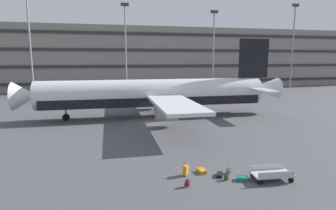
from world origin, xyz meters
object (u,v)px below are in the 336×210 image
Objects in this scene: suitcase_purple at (202,171)px; baggage_cart at (272,174)px; suitcase_laid_flat at (243,179)px; backpack_upright at (228,171)px; suitcase_red at (220,175)px; backpack_large at (226,177)px; backpack_navy at (187,183)px; suitcase_small at (186,170)px; airliner at (157,94)px.

suitcase_purple is 4.61m from baggage_cart.
suitcase_laid_flat is 1.65× the size of backpack_upright.
suitcase_red is 1.00× the size of suitcase_purple.
baggage_cart is (2.91, -0.68, 0.22)m from backpack_large.
backpack_large is 2.82m from backpack_navy.
suitcase_red is 0.70m from backpack_large.
airliner is at bearing 84.35° from suitcase_small.
airliner reaches higher than suitcase_laid_flat.
suitcase_purple is at bearing 48.28° from backpack_navy.
suitcase_red is at bearing 21.02° from backpack_navy.
backpack_upright is at bearing 58.48° from backpack_large.
backpack_large is 1.16m from backpack_upright.
airliner is at bearing 87.92° from suitcase_purple.
suitcase_purple is (-0.71, -19.51, -3.01)m from airliner.
airliner reaches higher than suitcase_red.
suitcase_purple is at bearing -92.08° from airliner.
baggage_cart is (5.71, -0.33, 0.18)m from backpack_navy.
suitcase_red is at bearing -89.29° from airliner.
baggage_cart reaches higher than backpack_large.
suitcase_laid_flat is 1.36m from backpack_upright.
suitcase_red is at bearing 156.22° from baggage_cart.
airliner is 45.80× the size of suitcase_laid_flat.
backpack_upright is 2.85m from baggage_cart.
suitcase_small is at bearing -170.38° from suitcase_purple.
backpack_upright reaches higher than suitcase_purple.
backpack_navy is at bearing -158.61° from backpack_upright.
backpack_navy is (-2.39, -21.40, -2.90)m from airliner.
backpack_upright reaches higher than suitcase_laid_flat.
baggage_cart is at bearing -81.33° from airliner.
suitcase_laid_flat is (1.19, -0.97, 0.02)m from suitcase_red.
backpack_navy is at bearing -96.38° from airliner.
airliner is 43.36× the size of suitcase_purple.
suitcase_small is 1.89× the size of backpack_upright.
suitcase_laid_flat is (1.44, -21.35, -3.01)m from airliner.
suitcase_small is at bearing 173.35° from backpack_upright.
suitcase_laid_flat is at bearing -15.84° from backpack_large.
backpack_navy is 1.15× the size of backpack_upright.
baggage_cart is at bearing -35.93° from backpack_upright.
backpack_navy is at bearing 176.67° from baggage_cart.
suitcase_small reaches higher than suitcase_red.
backpack_navy is at bearing -179.26° from suitcase_laid_flat.
suitcase_red is at bearing -42.29° from suitcase_purple.
suitcase_small is at bearing -95.65° from airliner.
suitcase_red is 3.36m from baggage_cart.
suitcase_red is at bearing 140.84° from suitcase_laid_flat.
suitcase_red is at bearing -16.75° from suitcase_small.
baggage_cart is at bearing -20.92° from suitcase_small.
backpack_large is at bearing -54.26° from suitcase_purple.
suitcase_laid_flat reaches higher than suitcase_red.
suitcase_small is 1.65× the size of backpack_navy.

